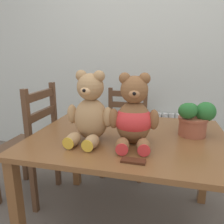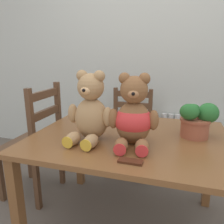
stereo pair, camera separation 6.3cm
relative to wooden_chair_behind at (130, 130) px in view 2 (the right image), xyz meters
The scene contains 9 objects.
wall_back 0.94m from the wooden_chair_behind, 65.05° to the left, with size 8.00×0.04×2.60m, color silver.
radiator 0.69m from the wooden_chair_behind, 27.76° to the left, with size 0.57×0.10×0.58m.
dining_table 0.86m from the wooden_chair_behind, 78.01° to the right, with size 1.23×0.95×0.71m.
wooden_chair_behind is the anchor object (origin of this frame).
wooden_chair_side 0.94m from the wooden_chair_behind, 137.02° to the right, with size 0.40×0.43×0.99m.
teddy_bear_left 1.05m from the wooden_chair_behind, 92.39° to the right, with size 0.29×0.30×0.42m.
teddy_bear_right 1.06m from the wooden_chair_behind, 76.89° to the right, with size 0.29×0.31×0.41m.
potted_plant 1.00m from the wooden_chair_behind, 51.32° to the right, with size 0.23×0.20×0.22m.
chocolate_bar 1.24m from the wooden_chair_behind, 77.69° to the right, with size 0.12×0.05×0.01m, color #472314.
Camera 2 is at (0.27, -0.83, 1.22)m, focal length 35.00 mm.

